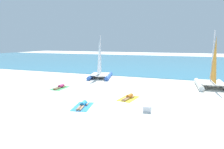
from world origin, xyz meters
name	(u,v)px	position (x,y,z in m)	size (l,w,h in m)	color
ground_plane	(126,77)	(0.00, 10.00, 0.00)	(120.00, 120.00, 0.00)	white
ocean_water	(150,61)	(0.00, 30.56, 0.03)	(120.00, 40.00, 0.05)	teal
sailboat_blue	(100,72)	(-2.88, 8.63, 0.76)	(3.29, 4.36, 5.09)	blue
sailboat_white	(212,79)	(8.97, 7.58, 0.80)	(2.75, 4.19, 5.36)	white
towel_left	(60,88)	(-4.42, 2.60, 0.01)	(1.10, 1.90, 0.01)	#4CB266
sunbather_left	(60,87)	(-4.42, 2.67, 0.13)	(0.55, 1.56, 0.30)	#D83372
towel_middle	(83,107)	(0.06, -1.29, 0.01)	(1.10, 1.90, 0.01)	#338CD8
sunbather_middle	(83,104)	(0.05, -1.23, 0.13)	(0.67, 1.56, 0.30)	#268CCC
towel_right	(128,98)	(2.47, 1.50, 0.01)	(1.10, 1.90, 0.01)	yellow
sunbather_right	(129,97)	(2.48, 1.56, 0.13)	(0.71, 1.56, 0.30)	orange
cooler_box	(147,109)	(4.26, -0.77, 0.18)	(0.50, 0.36, 0.36)	white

